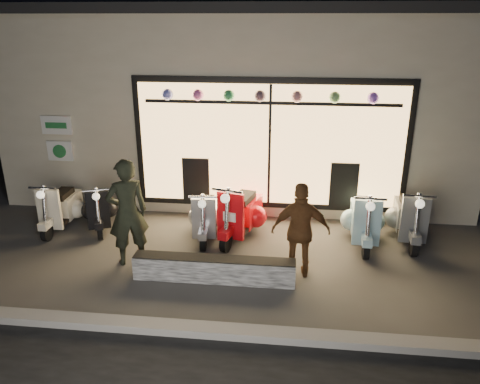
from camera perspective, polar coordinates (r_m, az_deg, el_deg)
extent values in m
plane|color=#383533|center=(8.16, -3.02, -8.30)|extent=(40.00, 40.00, 0.00)
cube|color=slate|center=(6.48, -6.01, -16.29)|extent=(40.00, 0.25, 0.12)
cube|color=beige|center=(12.27, 0.65, 11.45)|extent=(10.00, 6.00, 4.00)
cube|color=black|center=(12.11, 0.69, 21.31)|extent=(10.20, 6.20, 0.20)
cube|color=black|center=(9.35, 3.64, 5.72)|extent=(5.45, 0.06, 2.65)
cube|color=#FFBF6B|center=(9.31, 3.63, 5.66)|extent=(5.20, 0.04, 2.40)
cube|color=black|center=(9.09, 3.74, 10.78)|extent=(4.90, 0.06, 0.06)
cube|color=white|center=(10.43, -21.46, 7.59)|extent=(0.65, 0.04, 0.38)
cube|color=white|center=(10.55, -21.08, 4.69)|extent=(0.55, 0.04, 0.42)
cube|color=black|center=(7.50, -3.18, -9.37)|extent=(2.56, 0.28, 0.40)
cylinder|color=black|center=(8.43, -4.50, -6.12)|extent=(0.12, 0.33, 0.32)
cylinder|color=black|center=(9.28, -3.91, -3.50)|extent=(0.14, 0.33, 0.32)
cube|color=silver|center=(8.45, -4.44, -3.27)|extent=(0.44, 0.10, 0.78)
cube|color=silver|center=(9.12, -4.00, -2.60)|extent=(0.45, 0.70, 0.44)
cube|color=black|center=(8.93, -4.10, -1.27)|extent=(0.31, 0.55, 0.11)
sphere|color=#FFF2CC|center=(8.12, -4.65, -1.47)|extent=(0.15, 0.15, 0.14)
cylinder|color=black|center=(8.35, -1.73, -6.15)|extent=(0.20, 0.38, 0.37)
cylinder|color=black|center=(9.26, 0.88, -3.36)|extent=(0.22, 0.39, 0.37)
cube|color=red|center=(8.36, -1.15, -2.93)|extent=(0.50, 0.20, 0.88)
cube|color=red|center=(9.08, 0.65, -2.31)|extent=(0.63, 0.85, 0.50)
cube|color=black|center=(8.87, 0.41, -0.77)|extent=(0.45, 0.66, 0.13)
sphere|color=#FFF2CC|center=(8.00, -1.82, -0.79)|extent=(0.20, 0.20, 0.16)
cylinder|color=black|center=(9.20, -16.69, -4.65)|extent=(0.20, 0.32, 0.31)
cylinder|color=black|center=(10.04, -16.68, -2.50)|extent=(0.22, 0.33, 0.31)
cube|color=black|center=(9.23, -16.91, -2.16)|extent=(0.41, 0.22, 0.75)
cube|color=black|center=(9.88, -16.79, -1.68)|extent=(0.59, 0.74, 0.42)
cube|color=black|center=(9.70, -16.95, -0.48)|extent=(0.43, 0.57, 0.11)
sphere|color=#FFF2CC|center=(8.92, -17.15, -0.53)|extent=(0.18, 0.18, 0.14)
cylinder|color=black|center=(9.47, -22.49, -4.59)|extent=(0.10, 0.33, 0.33)
cylinder|color=black|center=(10.26, -20.06, -2.33)|extent=(0.12, 0.33, 0.33)
cube|color=beige|center=(9.49, -22.24, -1.99)|extent=(0.45, 0.08, 0.80)
cube|color=beige|center=(10.10, -20.43, -1.47)|extent=(0.42, 0.69, 0.45)
cube|color=black|center=(9.93, -20.86, -0.22)|extent=(0.28, 0.55, 0.12)
sphere|color=#FFF2CC|center=(9.18, -23.15, -0.31)|extent=(0.15, 0.15, 0.15)
cylinder|color=black|center=(8.41, 15.10, -6.77)|extent=(0.12, 0.36, 0.35)
cylinder|color=black|center=(9.34, 14.57, -3.89)|extent=(0.14, 0.36, 0.35)
cube|color=#90BECC|center=(8.44, 15.22, -3.66)|extent=(0.48, 0.10, 0.85)
cube|color=#90BECC|center=(9.16, 14.73, -2.92)|extent=(0.47, 0.74, 0.48)
cube|color=black|center=(8.96, 14.95, -1.48)|extent=(0.32, 0.59, 0.12)
sphere|color=#FFF2CC|center=(8.08, 15.62, -1.70)|extent=(0.16, 0.16, 0.15)
cylinder|color=black|center=(8.76, 20.41, -6.26)|extent=(0.13, 0.36, 0.35)
cylinder|color=black|center=(9.69, 19.45, -3.53)|extent=(0.15, 0.36, 0.35)
cube|color=slate|center=(8.79, 20.51, -3.27)|extent=(0.48, 0.10, 0.85)
cube|color=slate|center=(9.51, 19.69, -2.59)|extent=(0.48, 0.75, 0.48)
cube|color=black|center=(9.31, 20.00, -1.19)|extent=(0.33, 0.60, 0.12)
sphere|color=#FFF2CC|center=(8.44, 21.09, -1.36)|extent=(0.17, 0.17, 0.16)
imported|color=black|center=(7.93, -13.55, -2.43)|extent=(0.80, 0.72, 1.84)
imported|color=brown|center=(7.43, 7.42, -4.70)|extent=(0.93, 0.40, 1.57)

